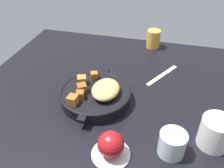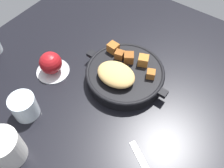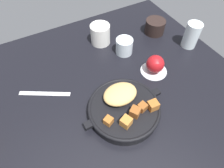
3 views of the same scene
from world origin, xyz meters
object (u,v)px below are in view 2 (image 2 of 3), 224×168
at_px(cast_iron_skillet, 124,74).
at_px(red_apple, 51,63).
at_px(ceramic_mug_white, 5,148).
at_px(water_glass_short, 24,106).

bearing_deg(cast_iron_skillet, red_apple, 27.22).
height_order(cast_iron_skillet, red_apple, cast_iron_skillet).
bearing_deg(ceramic_mug_white, water_glass_short, -62.05).
bearing_deg(cast_iron_skillet, water_glass_short, 58.86).
distance_m(cast_iron_skillet, ceramic_mug_white, 0.38).
relative_size(cast_iron_skillet, water_glass_short, 3.93).
relative_size(cast_iron_skillet, red_apple, 4.04).
bearing_deg(red_apple, cast_iron_skillet, -152.78).
xyz_separation_m(cast_iron_skillet, water_glass_short, (0.16, 0.26, 0.00)).
bearing_deg(red_apple, water_glass_short, 107.24).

